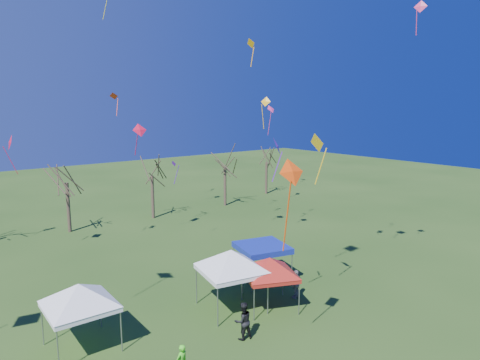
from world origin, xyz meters
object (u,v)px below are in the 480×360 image
(tree_4, at_px, (225,154))
(person_dark, at_px, (243,321))
(tree_3, at_px, (151,160))
(tree_5, at_px, (267,151))
(tent_red, at_px, (270,261))
(tent_blue, at_px, (262,248))
(person_grey, at_px, (296,284))
(tent_white_west, at_px, (79,288))
(tent_white_mid, at_px, (231,254))
(tree_2, at_px, (65,165))

(tree_4, bearing_deg, person_dark, -124.85)
(tree_3, height_order, tree_5, tree_3)
(tree_4, height_order, tent_red, tree_4)
(tent_blue, relative_size, person_dark, 1.96)
(tree_4, distance_m, person_grey, 25.72)
(tree_3, relative_size, tent_white_west, 1.83)
(tree_5, xyz_separation_m, tent_white_mid, (-23.64, -23.22, -2.43))
(tent_white_mid, xyz_separation_m, person_dark, (-1.52, -2.96, -2.34))
(tree_3, bearing_deg, person_dark, -107.19)
(tent_white_west, bearing_deg, tent_red, -13.90)
(person_grey, relative_size, person_dark, 0.92)
(tree_2, distance_m, tent_blue, 20.99)
(tent_blue, relative_size, person_grey, 2.13)
(tree_5, distance_m, person_dark, 36.62)
(person_dark, bearing_deg, tree_4, -114.02)
(tree_3, height_order, person_grey, tree_3)
(tent_white_mid, bearing_deg, tent_red, -34.10)
(tent_white_mid, distance_m, tent_blue, 4.72)
(tree_5, height_order, tent_red, tree_5)
(tent_white_west, height_order, tent_red, tent_white_west)
(tree_4, xyz_separation_m, tent_red, (-13.45, -22.40, -3.24))
(tree_4, height_order, tent_white_mid, tree_4)
(tent_blue, distance_m, person_dark, 7.64)
(tree_5, relative_size, tent_blue, 1.97)
(tree_4, bearing_deg, person_grey, -116.72)
(tree_3, bearing_deg, person_grey, -95.08)
(tree_2, height_order, tree_3, tree_2)
(tree_4, height_order, tree_5, tree_4)
(tree_2, bearing_deg, tree_3, -2.27)
(tree_3, xyz_separation_m, person_dark, (-7.47, -24.16, -5.11))
(tree_5, distance_m, tent_white_mid, 33.23)
(tent_white_west, xyz_separation_m, person_dark, (6.60, -4.18, -2.10))
(tent_red, distance_m, person_grey, 2.87)
(tree_3, relative_size, tent_white_mid, 1.74)
(tree_2, relative_size, tent_red, 2.21)
(tree_4, height_order, tent_blue, tree_4)
(tree_4, bearing_deg, tree_2, 178.78)
(tree_3, distance_m, tent_white_west, 24.62)
(tree_3, xyz_separation_m, tent_white_west, (-14.07, -19.98, -3.01))
(tree_2, bearing_deg, person_dark, -87.83)
(tree_3, relative_size, tent_blue, 2.09)
(tree_3, distance_m, tree_5, 17.81)
(tree_4, bearing_deg, tree_3, 179.74)
(tree_3, height_order, tent_white_west, tree_3)
(tent_white_mid, bearing_deg, tree_5, 44.48)
(tree_4, xyz_separation_m, tree_5, (8.37, 2.06, -0.33))
(tree_3, bearing_deg, tent_white_mid, -105.69)
(tent_white_west, relative_size, tent_white_mid, 0.95)
(tree_3, distance_m, person_dark, 25.80)
(tree_5, relative_size, tent_red, 2.02)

